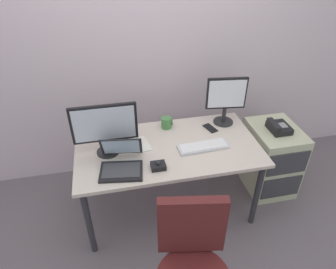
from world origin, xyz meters
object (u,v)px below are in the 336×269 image
object	(u,v)px
trackball_mouse	(158,166)
banana	(127,132)
desk_phone	(278,127)
monitor_side	(226,98)
coffee_mug	(167,123)
cell_phone	(210,128)
monitor_main	(105,127)
file_cabinet	(270,158)
keyboard	(203,147)
laptop	(121,162)
paper_notepad	(140,145)

from	to	relation	value
trackball_mouse	banana	xyz separation A→B (m)	(-0.18, 0.50, -0.00)
desk_phone	monitor_side	bearing A→B (deg)	156.37
desk_phone	coffee_mug	world-z (taller)	coffee_mug
cell_phone	banana	distance (m)	0.74
monitor_main	banana	distance (m)	0.37
trackball_mouse	file_cabinet	bearing A→B (deg)	15.59
coffee_mug	banana	distance (m)	0.36
monitor_main	cell_phone	world-z (taller)	monitor_main
keyboard	banana	xyz separation A→B (m)	(-0.58, 0.33, 0.01)
monitor_side	cell_phone	world-z (taller)	monitor_side
desk_phone	keyboard	world-z (taller)	desk_phone
keyboard	coffee_mug	xyz separation A→B (m)	(-0.23, 0.36, 0.04)
monitor_side	coffee_mug	distance (m)	0.57
monitor_main	laptop	xyz separation A→B (m)	(0.09, -0.21, -0.19)
keyboard	laptop	world-z (taller)	laptop
laptop	paper_notepad	distance (m)	0.30
cell_phone	monitor_side	bearing A→B (deg)	8.18
file_cabinet	trackball_mouse	size ratio (longest dim) A/B	6.12
desk_phone	paper_notepad	distance (m)	1.25
file_cabinet	banana	bearing A→B (deg)	172.38
file_cabinet	trackball_mouse	xyz separation A→B (m)	(-1.16, -0.32, 0.39)
monitor_main	trackball_mouse	xyz separation A→B (m)	(0.36, -0.27, -0.22)
monitor_side	file_cabinet	bearing A→B (deg)	-21.48
cell_phone	trackball_mouse	bearing A→B (deg)	-160.70
keyboard	trackball_mouse	distance (m)	0.44
desk_phone	keyboard	bearing A→B (deg)	-169.50
file_cabinet	desk_phone	size ratio (longest dim) A/B	3.37
file_cabinet	cell_phone	distance (m)	0.72
file_cabinet	keyboard	distance (m)	0.86
monitor_main	paper_notepad	distance (m)	0.35
laptop	banana	world-z (taller)	laptop
paper_notepad	banana	bearing A→B (deg)	113.12
laptop	cell_phone	size ratio (longest dim) A/B	2.55
cell_phone	desk_phone	bearing A→B (deg)	-29.79
laptop	trackball_mouse	bearing A→B (deg)	-13.88
keyboard	coffee_mug	distance (m)	0.43
trackball_mouse	paper_notepad	distance (m)	0.32
laptop	cell_phone	bearing A→B (deg)	23.88
trackball_mouse	paper_notepad	size ratio (longest dim) A/B	0.53
trackball_mouse	laptop	bearing A→B (deg)	166.12
desk_phone	monitor_side	size ratio (longest dim) A/B	0.45
paper_notepad	file_cabinet	bearing A→B (deg)	0.71
monitor_main	laptop	world-z (taller)	monitor_main
file_cabinet	monitor_side	size ratio (longest dim) A/B	1.53
file_cabinet	monitor_side	world-z (taller)	monitor_side
trackball_mouse	desk_phone	bearing A→B (deg)	14.94
monitor_side	keyboard	size ratio (longest dim) A/B	1.06
monitor_main	paper_notepad	world-z (taller)	monitor_main
keyboard	coffee_mug	size ratio (longest dim) A/B	4.15
desk_phone	laptop	bearing A→B (deg)	-170.33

